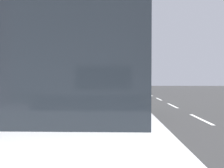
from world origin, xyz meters
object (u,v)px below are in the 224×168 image
parked_sedan_tan_second (114,86)px  parked_suv_green_mid (111,87)px  street_tree_mid_block (78,39)px  pedestrian_on_phone (76,84)px  parked_sedan_black_far (109,98)px  parked_sedan_dark_blue_nearest (116,84)px  cyclist_with_backpack (105,85)px  bicycle_at_curb (107,91)px  street_tree_near_cyclist (98,58)px  parked_suv_white_farthest (69,118)px

parked_sedan_tan_second → parked_suv_green_mid: 12.34m
street_tree_mid_block → pedestrian_on_phone: 8.97m
parked_sedan_black_far → street_tree_mid_block: street_tree_mid_block is taller
parked_suv_green_mid → parked_sedan_tan_second: bearing=-89.7°
parked_sedan_dark_blue_nearest → parked_suv_green_mid: parked_suv_green_mid is taller
parked_sedan_dark_blue_nearest → cyclist_with_backpack: cyclist_with_backpack is taller
parked_sedan_black_far → pedestrian_on_phone: size_ratio=2.65×
parked_sedan_black_far → pedestrian_on_phone: pedestrian_on_phone is taller
parked_sedan_tan_second → pedestrian_on_phone: pedestrian_on_phone is taller
parked_suv_green_mid → cyclist_with_backpack: bearing=-83.2°
bicycle_at_curb → parked_sedan_dark_blue_nearest: bearing=-92.8°
street_tree_near_cyclist → parked_sedan_tan_second: bearing=148.9°
parked_sedan_tan_second → pedestrian_on_phone: bearing=51.5°
parked_sedan_dark_blue_nearest → parked_sedan_black_far: bearing=90.2°
parked_suv_white_farthest → street_tree_near_cyclist: 26.06m
parked_sedan_tan_second → parked_sedan_black_far: (-0.23, 18.20, 0.00)m
parked_sedan_black_far → parked_suv_white_farthest: size_ratio=0.95×
parked_sedan_tan_second → cyclist_with_backpack: size_ratio=2.67×
street_tree_near_cyclist → parked_sedan_black_far: bearing=96.9°
parked_suv_green_mid → cyclist_with_backpack: (0.80, -6.73, -0.02)m
cyclist_with_backpack → street_tree_mid_block: bearing=79.4°
parked_sedan_tan_second → street_tree_mid_block: 13.74m
bicycle_at_curb → street_tree_mid_block: size_ratio=0.31×
street_tree_mid_block → parked_suv_white_farthest: bearing=100.6°
parked_sedan_tan_second → cyclist_with_backpack: bearing=82.6°
parked_sedan_dark_blue_nearest → bicycle_at_curb: parked_sedan_dark_blue_nearest is taller
bicycle_at_curb → street_tree_near_cyclist: street_tree_near_cyclist is taller
parked_suv_green_mid → parked_suv_white_farthest: (0.09, 12.11, 0.00)m
parked_sedan_black_far → street_tree_near_cyclist: size_ratio=0.77×
parked_sedan_dark_blue_nearest → pedestrian_on_phone: 13.06m
bicycle_at_curb → street_tree_mid_block: (1.63, 7.05, 3.95)m
parked_sedan_black_far → bicycle_at_curb: bearing=-86.5°
parked_suv_white_farthest → bicycle_at_curb: parked_suv_white_farthest is taller
parked_sedan_tan_second → parked_suv_white_farthest: (0.02, 24.45, 0.27)m
parked_suv_green_mid → pedestrian_on_phone: (3.98, -7.43, 0.09)m
parked_sedan_tan_second → parked_sedan_black_far: 18.20m
parked_suv_white_farthest → bicycle_at_curb: 18.42m
parked_suv_green_mid → bicycle_at_curb: size_ratio=2.75×
street_tree_near_cyclist → street_tree_mid_block: size_ratio=1.04×
parked_sedan_dark_blue_nearest → cyclist_with_backpack: (0.89, 13.11, 0.26)m
cyclist_with_backpack → parked_sedan_tan_second: bearing=-97.4°
parked_suv_white_farthest → street_tree_near_cyclist: (2.12, -25.74, 3.52)m
parked_sedan_tan_second → pedestrian_on_phone: size_ratio=2.63×
parked_sedan_dark_blue_nearest → street_tree_near_cyclist: street_tree_near_cyclist is taller
parked_sedan_tan_second → parked_suv_green_mid: bearing=90.3°
cyclist_with_backpack → pedestrian_on_phone: pedestrian_on_phone is taller
parked_suv_green_mid → parked_sedan_dark_blue_nearest: bearing=-90.3°
parked_suv_white_farthest → parked_sedan_black_far: bearing=-92.3°
parked_suv_white_farthest → pedestrian_on_phone: 19.93m
parked_sedan_black_far → pedestrian_on_phone: 13.93m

